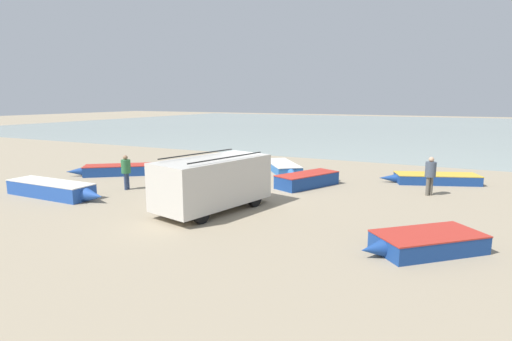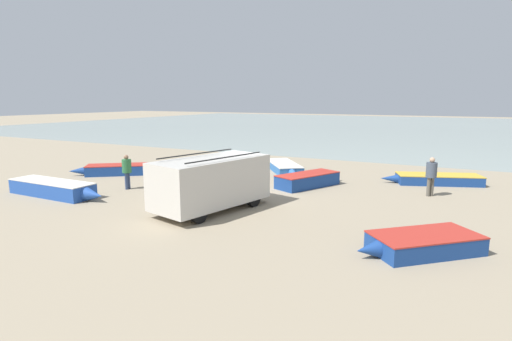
{
  "view_description": "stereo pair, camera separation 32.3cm",
  "coord_description": "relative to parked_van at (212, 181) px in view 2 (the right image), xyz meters",
  "views": [
    {
      "loc": [
        8.93,
        -16.58,
        4.42
      ],
      "look_at": [
        0.44,
        0.49,
        1.0
      ],
      "focal_mm": 28.0,
      "sensor_mm": 36.0,
      "label": 1
    },
    {
      "loc": [
        9.21,
        -16.44,
        4.42
      ],
      "look_at": [
        0.44,
        0.49,
        1.0
      ],
      "focal_mm": 28.0,
      "sensor_mm": 36.0,
      "label": 2
    }
  ],
  "objects": [
    {
      "name": "ground_plane",
      "position": [
        -0.46,
        3.38,
        -1.17
      ],
      "size": [
        200.0,
        200.0,
        0.0
      ],
      "primitive_type": "plane",
      "color": "gray"
    },
    {
      "name": "sea_water",
      "position": [
        -0.46,
        55.38,
        -1.17
      ],
      "size": [
        120.0,
        80.0,
        0.01
      ],
      "primitive_type": "cube",
      "color": "#99A89E",
      "rests_on": "ground_plane"
    },
    {
      "name": "parked_van",
      "position": [
        0.0,
        0.0,
        0.0
      ],
      "size": [
        3.16,
        5.29,
        2.25
      ],
      "rotation": [
        0.0,
        0.0,
        1.34
      ],
      "color": "beige",
      "rests_on": "ground_plane"
    },
    {
      "name": "fishing_rowboat_0",
      "position": [
        1.98,
        6.06,
        -0.83
      ],
      "size": [
        2.65,
        4.22,
        0.68
      ],
      "rotation": [
        0.0,
        0.0,
        1.14
      ],
      "color": "navy",
      "rests_on": "ground_plane"
    },
    {
      "name": "fishing_rowboat_1",
      "position": [
        -0.99,
        9.55,
        -0.93
      ],
      "size": [
        3.79,
        4.5,
        0.49
      ],
      "rotation": [
        0.0,
        0.0,
        5.37
      ],
      "color": "#2D66AD",
      "rests_on": "ground_plane"
    },
    {
      "name": "fishing_rowboat_2",
      "position": [
        -8.99,
        4.07,
        -0.88
      ],
      "size": [
        5.03,
        4.15,
        0.6
      ],
      "rotation": [
        0.0,
        0.0,
        3.79
      ],
      "color": "navy",
      "rests_on": "ground_plane"
    },
    {
      "name": "fishing_rowboat_3",
      "position": [
        7.96,
        -1.01,
        -0.9
      ],
      "size": [
        3.47,
        3.3,
        0.55
      ],
      "rotation": [
        0.0,
        0.0,
        3.88
      ],
      "color": "navy",
      "rests_on": "ground_plane"
    },
    {
      "name": "fishing_rowboat_4",
      "position": [
        7.69,
        9.63,
        -0.92
      ],
      "size": [
        5.08,
        2.78,
        0.51
      ],
      "rotation": [
        0.0,
        0.0,
        3.5
      ],
      "color": "navy",
      "rests_on": "ground_plane"
    },
    {
      "name": "fishing_rowboat_5",
      "position": [
        -7.76,
        -1.36,
        -0.83
      ],
      "size": [
        5.51,
        1.29,
        0.69
      ],
      "rotation": [
        0.0,
        0.0,
        0.0
      ],
      "color": "#234CA3",
      "rests_on": "ground_plane"
    },
    {
      "name": "fisherman_0",
      "position": [
        -5.86,
        1.25,
        -0.15
      ],
      "size": [
        0.45,
        0.45,
        1.72
      ],
      "rotation": [
        0.0,
        0.0,
        0.2
      ],
      "color": "navy",
      "rests_on": "ground_plane"
    },
    {
      "name": "fisherman_1",
      "position": [
        7.63,
        6.59,
        -0.09
      ],
      "size": [
        0.48,
        0.48,
        1.81
      ],
      "rotation": [
        0.0,
        0.0,
        5.47
      ],
      "color": "#5B564C",
      "rests_on": "ground_plane"
    }
  ]
}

